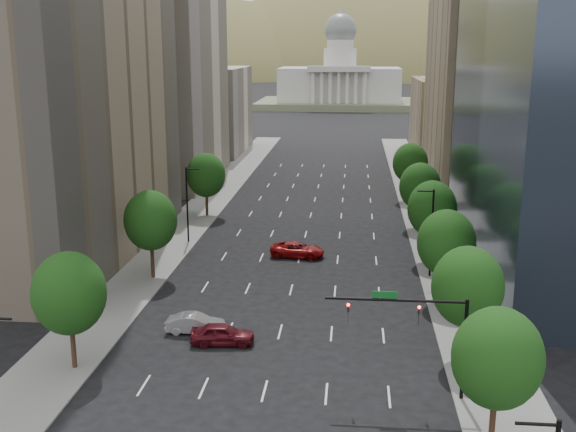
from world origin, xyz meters
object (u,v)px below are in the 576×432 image
(traffic_signal, at_px, (426,325))
(capitol, at_px, (340,84))
(car_red_far, at_px, (297,250))
(car_silver, at_px, (196,324))
(car_maroon, at_px, (222,334))

(traffic_signal, distance_m, capitol, 219.99)
(traffic_signal, bearing_deg, car_red_far, 109.43)
(car_silver, bearing_deg, traffic_signal, -118.54)
(car_maroon, xyz_separation_m, car_silver, (-2.58, 1.98, -0.06))
(capitol, relative_size, car_silver, 12.67)
(car_silver, distance_m, car_red_far, 22.39)
(capitol, distance_m, car_red_far, 189.26)
(car_maroon, xyz_separation_m, car_red_far, (3.93, 23.41, -0.03))
(capitol, xyz_separation_m, car_silver, (-6.78, -210.53, -7.80))
(car_red_far, bearing_deg, traffic_signal, -155.36)
(car_maroon, relative_size, car_silver, 1.05)
(car_silver, bearing_deg, car_maroon, -128.18)
(car_maroon, relative_size, car_red_far, 0.84)
(capitol, bearing_deg, traffic_signal, -87.26)
(traffic_signal, distance_m, car_silver, 20.08)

